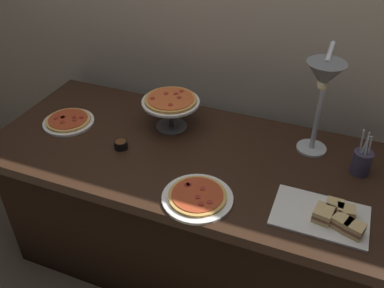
{
  "coord_description": "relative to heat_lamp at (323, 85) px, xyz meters",
  "views": [
    {
      "loc": [
        0.61,
        -1.45,
        1.94
      ],
      "look_at": [
        0.03,
        0.0,
        0.81
      ],
      "focal_mm": 38.89,
      "sensor_mm": 36.0,
      "label": 1
    }
  ],
  "objects": [
    {
      "name": "pizza_plate_center",
      "position": [
        -0.38,
        -0.36,
        -0.41
      ],
      "size": [
        0.29,
        0.29,
        0.03
      ],
      "color": "white",
      "rests_on": "buffet_table"
    },
    {
      "name": "utensil_holder",
      "position": [
        0.22,
        0.06,
        -0.36
      ],
      "size": [
        0.08,
        0.08,
        0.23
      ],
      "color": "#383347",
      "rests_on": "buffet_table"
    },
    {
      "name": "ground_plane",
      "position": [
        -0.55,
        -0.08,
        -1.18
      ],
      "size": [
        8.0,
        8.0,
        0.0
      ],
      "primitive_type": "plane",
      "color": "brown"
    },
    {
      "name": "sandwich_platter",
      "position": [
        0.14,
        -0.28,
        -0.4
      ],
      "size": [
        0.37,
        0.24,
        0.06
      ],
      "color": "white",
      "rests_on": "buffet_table"
    },
    {
      "name": "pizza_plate_raised_stand",
      "position": [
        -0.7,
        0.09,
        -0.28
      ],
      "size": [
        0.29,
        0.29,
        0.17
      ],
      "color": "#595B60",
      "rests_on": "buffet_table"
    },
    {
      "name": "buffet_table",
      "position": [
        -0.55,
        -0.08,
        -0.8
      ],
      "size": [
        1.9,
        0.84,
        0.76
      ],
      "color": "black",
      "rests_on": "ground_plane"
    },
    {
      "name": "heat_lamp",
      "position": [
        0.0,
        0.0,
        0.0
      ],
      "size": [
        0.15,
        0.34,
        0.54
      ],
      "color": "#B7BABF",
      "rests_on": "buffet_table"
    },
    {
      "name": "sauce_cup_near",
      "position": [
        -0.85,
        -0.17,
        -0.4
      ],
      "size": [
        0.06,
        0.06,
        0.04
      ],
      "color": "black",
      "rests_on": "buffet_table"
    },
    {
      "name": "pizza_plate_front",
      "position": [
        -1.21,
        -0.07,
        -0.41
      ],
      "size": [
        0.26,
        0.26,
        0.03
      ],
      "color": "white",
      "rests_on": "buffet_table"
    },
    {
      "name": "back_wall",
      "position": [
        -0.55,
        0.42,
        0.02
      ],
      "size": [
        4.4,
        0.04,
        2.4
      ],
      "primitive_type": "cube",
      "color": "tan",
      "rests_on": "ground_plane"
    }
  ]
}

